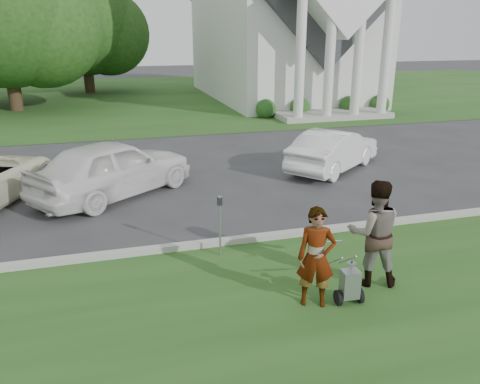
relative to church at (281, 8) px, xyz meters
name	(u,v)px	position (x,y,z in m)	size (l,w,h in m)	color
ground	(256,253)	(-9.00, -23.11, -5.94)	(120.00, 120.00, 0.00)	#333335
grass_strip	(315,337)	(-9.00, -26.11, -5.93)	(80.00, 7.00, 0.01)	#234818
church_lawn	(146,96)	(-9.00, 3.89, -5.93)	(80.00, 30.00, 0.01)	#234818
curb	(249,239)	(-9.00, -22.56, -5.86)	(80.00, 0.18, 0.15)	#9E9E93
church	(281,8)	(0.00, 0.00, 0.00)	(9.19, 19.00, 24.10)	white
tree_left	(3,19)	(-17.01, -1.13, -0.83)	(10.63, 8.40, 9.71)	#332316
tree_back	(84,28)	(-13.01, 6.87, -1.21)	(9.61, 7.60, 8.89)	#332316
striping_cart	(350,285)	(-8.06, -25.39, -5.58)	(0.47, 0.92, 0.84)	black
person_left	(316,258)	(-8.65, -25.26, -5.07)	(0.63, 0.41, 1.73)	#999999
person_right	(374,233)	(-7.35, -24.86, -4.95)	(0.96, 0.75, 1.97)	#999999
parking_meter_near	(220,219)	(-9.76, -23.05, -5.11)	(0.09, 0.09, 1.31)	#93969B
car_b	(113,168)	(-11.76, -18.53, -5.12)	(1.92, 4.78, 1.63)	white
car_d	(334,150)	(-4.60, -17.77, -5.26)	(1.45, 4.15, 1.37)	white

